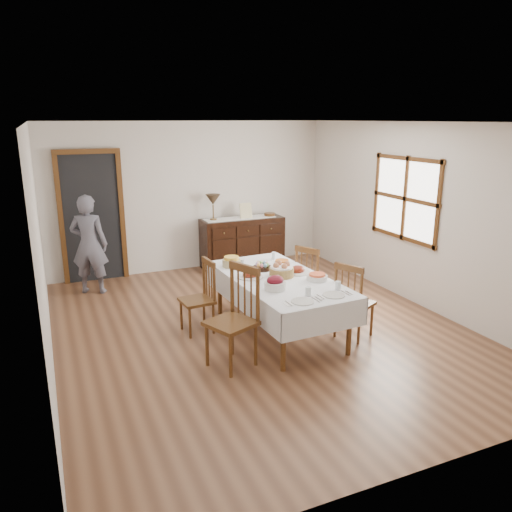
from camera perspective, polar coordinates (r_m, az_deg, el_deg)
name	(u,v)px	position (r m, az deg, el deg)	size (l,w,h in m)	color
ground	(259,328)	(6.58, 0.35, -8.22)	(6.00, 6.00, 0.00)	brown
room_shell	(236,199)	(6.43, -2.34, 6.51)	(5.02, 6.02, 2.65)	white
dining_table	(279,284)	(6.22, 2.60, -3.24)	(1.18, 2.19, 0.74)	white
chair_left_near	(235,316)	(5.46, -2.43, -6.87)	(0.61, 0.61, 1.12)	#563215
chair_left_far	(200,296)	(6.36, -6.40, -4.55)	(0.42, 0.42, 0.93)	#563215
chair_right_near	(353,300)	(6.24, 10.99, -4.99)	(0.54, 0.54, 0.97)	#563215
chair_right_far	(312,279)	(6.96, 6.37, -2.63)	(0.54, 0.54, 0.97)	#563215
sideboard	(242,242)	(9.13, -1.57, 1.59)	(1.50, 0.54, 0.90)	black
person	(89,241)	(8.05, -18.56, 1.61)	(0.51, 0.33, 1.65)	#5A5967
bread_basket	(282,271)	(6.21, 2.94, -1.68)	(0.31, 0.31, 0.19)	olive
egg_basket	(262,267)	(6.49, 0.72, -1.25)	(0.25, 0.25, 0.10)	black
ham_platter_a	(250,275)	(6.18, -0.68, -2.20)	(0.32, 0.32, 0.11)	silver
ham_platter_b	(297,271)	(6.39, 4.76, -1.67)	(0.33, 0.33, 0.11)	silver
beet_bowl	(275,284)	(5.75, 2.21, -3.16)	(0.25, 0.25, 0.17)	silver
carrot_bowl	(282,263)	(6.66, 2.97, -0.83)	(0.21, 0.21, 0.08)	silver
pineapple_bowl	(232,262)	(6.63, -2.81, -0.68)	(0.25, 0.25, 0.14)	tan
casserole_dish	(317,277)	(6.13, 7.00, -2.40)	(0.26, 0.26, 0.08)	silver
butter_dish	(275,279)	(6.01, 2.17, -2.67)	(0.14, 0.10, 0.07)	silver
setting_left	(304,298)	(5.46, 5.51, -4.81)	(0.42, 0.31, 0.10)	silver
setting_right	(335,292)	(5.69, 8.99, -4.07)	(0.42, 0.31, 0.10)	silver
glass_far_a	(242,263)	(6.64, -1.60, -0.76)	(0.06, 0.06, 0.10)	white
glass_far_b	(274,256)	(6.96, 2.05, 0.02)	(0.06, 0.06, 0.11)	white
runner	(240,218)	(9.02, -1.89, 4.36)	(1.30, 0.35, 0.01)	white
table_lamp	(213,200)	(8.80, -4.94, 6.36)	(0.26, 0.26, 0.46)	brown
picture_frame	(246,211)	(8.97, -1.17, 5.19)	(0.22, 0.08, 0.28)	beige
deco_bowl	(270,215)	(9.21, 1.56, 4.76)	(0.20, 0.20, 0.06)	#563215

